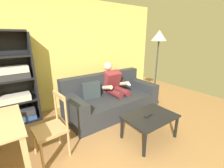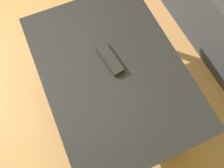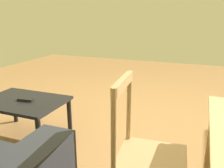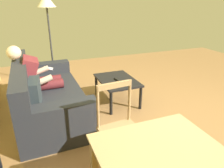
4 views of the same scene
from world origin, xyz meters
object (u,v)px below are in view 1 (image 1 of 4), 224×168
person_lounging (114,86)px  bookshelf (11,88)px  couch (110,99)px  tv_remote (148,115)px  dining_chair_facing_couch (52,128)px  coffee_table (150,119)px  floor_lamp (159,43)px

person_lounging → bookshelf: (-2.04, 0.61, 0.19)m
bookshelf → couch: bearing=-20.6°
tv_remote → dining_chair_facing_couch: dining_chair_facing_couch is taller
coffee_table → couch: bearing=89.1°
dining_chair_facing_couch → tv_remote: bearing=-21.4°
coffee_table → bookshelf: bookshelf is taller
bookshelf → person_lounging: bearing=-16.6°
couch → tv_remote: couch is taller
coffee_table → dining_chair_facing_couch: dining_chair_facing_couch is taller
bookshelf → floor_lamp: floor_lamp is taller
couch → person_lounging: 0.34m
coffee_table → bookshelf: (-1.83, 1.92, 0.38)m
coffee_table → dining_chair_facing_couch: (-1.46, 0.56, 0.07)m
person_lounging → floor_lamp: bearing=-19.0°
coffee_table → dining_chair_facing_couch: bearing=159.0°
bookshelf → dining_chair_facing_couch: bookshelf is taller
tv_remote → person_lounging: bearing=-18.9°
coffee_table → bookshelf: 2.68m
floor_lamp → bookshelf: bearing=162.6°
couch → dining_chair_facing_couch: 1.63m
couch → tv_remote: size_ratio=12.44×
bookshelf → dining_chair_facing_couch: 1.44m
couch → dining_chair_facing_couch: size_ratio=2.24×
person_lounging → couch: bearing=-155.9°
couch → tv_remote: 1.23m
couch → tv_remote: bearing=-93.1°
person_lounging → bookshelf: 2.14m
couch → coffee_table: couch is taller
tv_remote → bookshelf: 2.63m
dining_chair_facing_couch → bookshelf: bearing=105.1°
coffee_table → tv_remote: tv_remote is taller
dining_chair_facing_couch → floor_lamp: 2.96m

